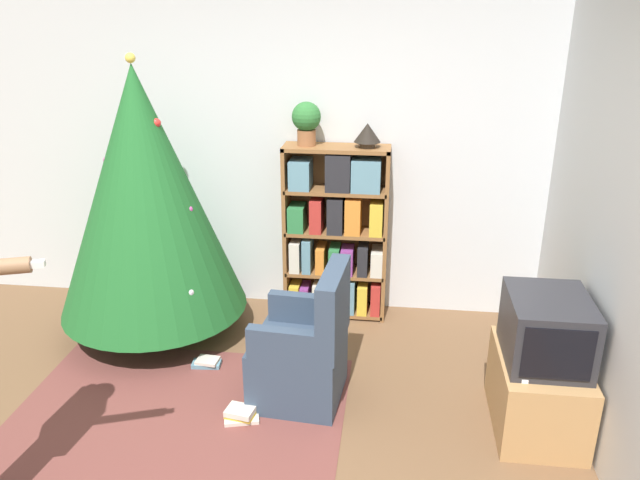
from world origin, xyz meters
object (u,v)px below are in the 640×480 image
object	(u,v)px
television	(547,329)
armchair	(304,354)
table_lamp	(367,134)
bookshelf	(337,233)
potted_plant	(306,120)
christmas_tree	(145,193)

from	to	relation	value
television	armchair	xyz separation A→B (m)	(-1.44, 0.12, -0.35)
armchair	table_lamp	bearing A→B (deg)	170.25
bookshelf	television	distance (m)	1.88
television	table_lamp	xyz separation A→B (m)	(-1.13, 1.32, 0.84)
television	potted_plant	xyz separation A→B (m)	(-1.59, 1.32, 0.93)
bookshelf	armchair	distance (m)	1.25
armchair	table_lamp	distance (m)	1.71
christmas_tree	television	bearing A→B (deg)	-17.17
armchair	television	bearing A→B (deg)	89.90
television	table_lamp	world-z (taller)	table_lamp
television	potted_plant	size ratio (longest dim) A/B	1.72
christmas_tree	table_lamp	size ratio (longest dim) A/B	10.57
table_lamp	potted_plant	bearing A→B (deg)	180.00
christmas_tree	table_lamp	bearing A→B (deg)	16.97
armchair	potted_plant	distance (m)	1.76
bookshelf	christmas_tree	world-z (taller)	christmas_tree
television	christmas_tree	distance (m)	2.87
potted_plant	table_lamp	bearing A→B (deg)	-0.00
armchair	table_lamp	xyz separation A→B (m)	(0.31, 1.20, 1.19)
bookshelf	armchair	xyz separation A→B (m)	(-0.09, -1.19, -0.38)
television	bookshelf	bearing A→B (deg)	135.89
television	table_lamp	distance (m)	1.93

